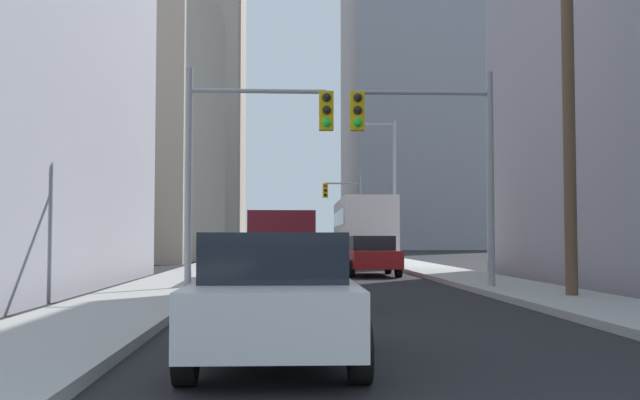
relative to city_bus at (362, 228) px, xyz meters
The scene contains 15 objects.
sidewalk_left 16.23m from the city_bus, 117.25° to the left, with size 2.57×160.00×0.15m, color #9E9E99.
sidewalk_right 14.61m from the city_bus, 81.49° to the left, with size 2.57×160.00×0.15m, color #9E9E99.
city_bus is the anchor object (origin of this frame).
cargo_van_maroon 15.41m from the city_bus, 106.14° to the right, with size 2.16×5.26×2.26m.
sedan_white 30.51m from the city_bus, 98.06° to the right, with size 1.95×4.21×1.52m.
sedan_beige 23.59m from the city_bus, 100.35° to the right, with size 1.96×4.27×1.52m.
sedan_red 10.89m from the city_bus, 94.40° to the right, with size 1.95×4.25×1.52m.
traffic_signal_near_left 19.96m from the city_bus, 104.62° to the right, with size 3.96×0.44×6.00m.
traffic_signal_near_right 19.32m from the city_bus, 90.63° to the right, with size 3.92×0.44×6.00m.
traffic_signal_far_right 14.85m from the city_bus, 88.86° to the left, with size 2.83×0.44×6.00m.
utility_pole_right 22.79m from the city_bus, 83.87° to the right, with size 2.20×0.28×10.75m.
street_lamp_right 3.15m from the city_bus, 47.81° to the right, with size 2.45×0.32×7.50m.
building_left_mid_office 27.03m from the city_bus, 144.92° to the left, with size 23.00×28.40×20.85m, color #B7A893.
building_left_far_tower 64.57m from the city_bus, 106.57° to the left, with size 15.31×18.89×49.13m, color #B7A893.
building_right_far_highrise 64.71m from the city_bus, 74.75° to the left, with size 22.21×26.88×56.82m, color #93939E.
Camera 1 is at (-1.56, -3.24, 1.47)m, focal length 41.41 mm.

